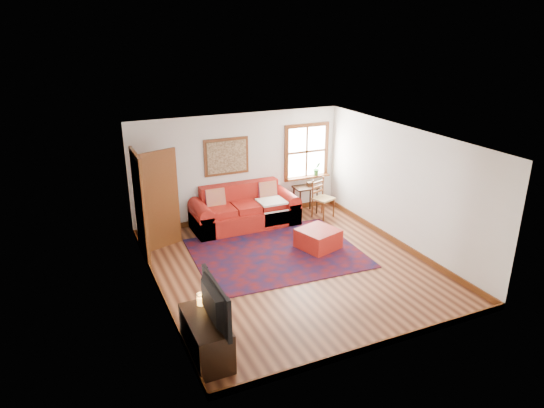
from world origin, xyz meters
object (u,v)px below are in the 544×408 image
media_cabinet (206,337)px  ladder_back_chair (322,197)px  red_leather_sofa (244,212)px  side_table (306,191)px  red_ottoman (318,239)px

media_cabinet → ladder_back_chair: bearing=44.0°
ladder_back_chair → red_leather_sofa: bearing=172.6°
ladder_back_chair → side_table: bearing=122.6°
red_ottoman → media_cabinet: size_ratio=0.67×
red_leather_sofa → ladder_back_chair: size_ratio=2.58×
red_ottoman → side_table: (0.71, 1.89, 0.34)m
red_leather_sofa → media_cabinet: red_leather_sofa is taller
red_ottoman → side_table: size_ratio=1.08×
red_ottoman → side_table: 2.05m
red_leather_sofa → media_cabinet: 4.70m
side_table → ladder_back_chair: size_ratio=0.72×
red_leather_sofa → ladder_back_chair: bearing=-7.4°
red_leather_sofa → side_table: red_leather_sofa is taller
ladder_back_chair → media_cabinet: bearing=-136.0°
red_ottoman → media_cabinet: 3.94m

